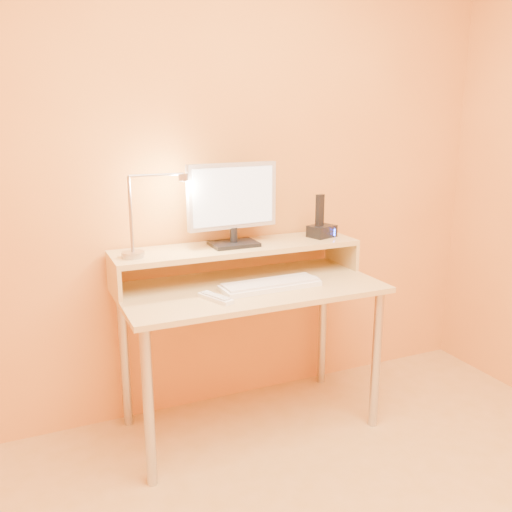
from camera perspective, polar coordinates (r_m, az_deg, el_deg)
name	(u,v)px	position (r m, az deg, el deg)	size (l,w,h in m)	color
wall_back	(224,165)	(2.71, -3.38, 9.52)	(3.00, 0.04, 2.50)	#CA782E
desk_leg_fl	(149,408)	(2.30, -11.18, -15.39)	(0.04, 0.04, 0.69)	#B0AFB7
desk_leg_fr	(376,360)	(2.71, 12.47, -10.61)	(0.04, 0.04, 0.69)	#B0AFB7
desk_leg_bl	(125,359)	(2.74, -13.59, -10.47)	(0.04, 0.04, 0.69)	#B0AFB7
desk_leg_br	(323,325)	(3.09, 6.98, -7.18)	(0.04, 0.04, 0.69)	#B0AFB7
desk_lower	(250,288)	(2.53, -0.64, -3.39)	(1.20, 0.60, 0.03)	tan
shelf_riser_left	(114,278)	(2.48, -14.68, -2.24)	(0.02, 0.30, 0.14)	tan
shelf_riser_right	(341,252)	(2.90, 8.95, 0.42)	(0.02, 0.30, 0.14)	tan
desk_shelf	(238,248)	(2.62, -1.95, 0.87)	(1.20, 0.30, 0.03)	tan
monitor_foot	(234,244)	(2.60, -2.35, 1.29)	(0.22, 0.16, 0.02)	black
monitor_neck	(234,235)	(2.59, -2.36, 2.23)	(0.04, 0.04, 0.07)	black
monitor_panel	(232,196)	(2.57, -2.48, 6.31)	(0.45, 0.04, 0.31)	#B5B5B7
monitor_back	(231,195)	(2.59, -2.67, 6.38)	(0.41, 0.01, 0.26)	black
monitor_screen	(234,196)	(2.55, -2.33, 6.26)	(0.41, 0.00, 0.27)	silver
lamp_base	(133,255)	(2.44, -12.77, 0.15)	(0.10, 0.10, 0.03)	#B0AFB7
lamp_post	(131,215)	(2.41, -13.00, 4.25)	(0.01, 0.01, 0.33)	#B0AFB7
lamp_arm	(156,175)	(2.41, -10.40, 8.36)	(0.01, 0.01, 0.24)	#B0AFB7
lamp_head	(183,177)	(2.44, -7.62, 8.19)	(0.04, 0.04, 0.03)	#B0AFB7
lamp_bulb	(183,181)	(2.44, -7.61, 7.82)	(0.03, 0.03, 0.00)	#FFEAC6
phone_dock	(322,231)	(2.81, 6.90, 2.60)	(0.13, 0.10, 0.06)	black
phone_handset	(320,210)	(2.78, 6.70, 4.79)	(0.04, 0.03, 0.16)	black
phone_led	(335,232)	(2.79, 8.23, 2.47)	(0.01, 0.00, 0.04)	blue
keyboard	(270,286)	(2.48, 1.52, -3.12)	(0.46, 0.15, 0.02)	white
mouse	(314,279)	(2.58, 6.05, -2.43)	(0.05, 0.09, 0.03)	white
remote_control	(216,298)	(2.33, -4.26, -4.44)	(0.05, 0.18, 0.02)	white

